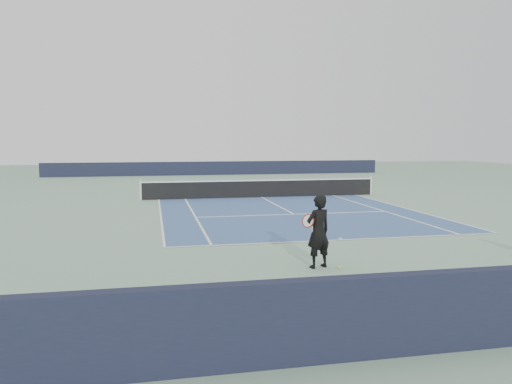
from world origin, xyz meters
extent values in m
plane|color=gray|center=(0.00, 0.00, 0.00)|extent=(80.00, 80.00, 0.00)
cube|color=#385585|center=(0.00, 0.00, 0.01)|extent=(10.97, 23.77, 0.01)
cylinder|color=silver|center=(-6.40, 0.00, 0.54)|extent=(0.10, 0.10, 1.07)
cylinder|color=silver|center=(6.40, 0.00, 0.54)|extent=(0.10, 0.10, 1.07)
cube|color=black|center=(0.00, 0.00, 0.46)|extent=(12.80, 0.03, 0.90)
cube|color=white|center=(0.00, 0.00, 0.93)|extent=(12.80, 0.04, 0.06)
cube|color=black|center=(0.00, 17.88, 0.60)|extent=(30.00, 0.25, 1.20)
imported|color=black|center=(-1.85, -14.91, 0.90)|extent=(0.80, 0.67, 1.80)
torus|color=maroon|center=(-2.13, -14.96, 1.18)|extent=(0.34, 0.18, 0.36)
cylinder|color=white|center=(-2.13, -14.96, 1.18)|extent=(0.29, 0.14, 0.32)
cylinder|color=white|center=(-2.01, -14.93, 0.92)|extent=(0.08, 0.13, 0.27)
sphere|color=yellow|center=(-1.39, -15.14, 0.04)|extent=(0.07, 0.07, 0.07)
camera|label=1|loc=(-5.79, -26.33, 3.13)|focal=35.00mm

